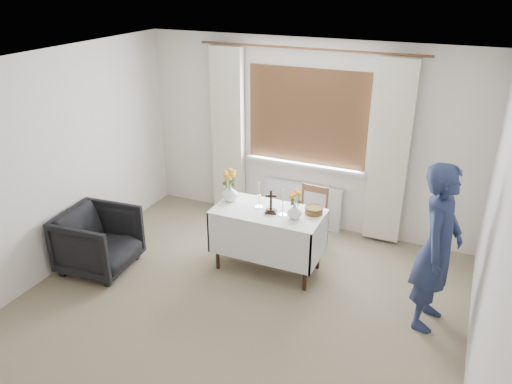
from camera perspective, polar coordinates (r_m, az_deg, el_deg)
ground at (r=5.14m, az=-4.11°, el=-15.28°), size 5.00×5.00×0.00m
altar_table at (r=5.80m, az=1.38°, el=-5.53°), size 1.24×0.64×0.76m
wooden_chair at (r=6.25m, az=6.14°, el=-3.13°), size 0.39×0.39×0.81m
armchair at (r=6.11m, az=-17.55°, el=-5.33°), size 0.87×0.85×0.73m
person at (r=5.04m, az=20.04°, el=-6.00°), size 0.50×0.68×1.70m
radiator at (r=6.86m, az=5.25°, el=-1.43°), size 1.10×0.10×0.60m
wooden_cross at (r=5.52m, az=1.72°, el=-1.09°), size 0.15×0.13×0.28m
candlestick_left at (r=5.64m, az=0.35°, el=-0.33°), size 0.10×0.10×0.31m
candlestick_right at (r=5.46m, az=3.09°, el=-1.19°), size 0.10×0.10×0.31m
flower_vase_left at (r=5.84m, az=-2.98°, el=-0.09°), size 0.25×0.25×0.20m
flower_vase_right at (r=5.44m, az=4.44°, el=-2.17°), size 0.21×0.21×0.17m
wicker_basket at (r=5.59m, az=6.62°, el=-2.08°), size 0.23×0.23×0.08m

